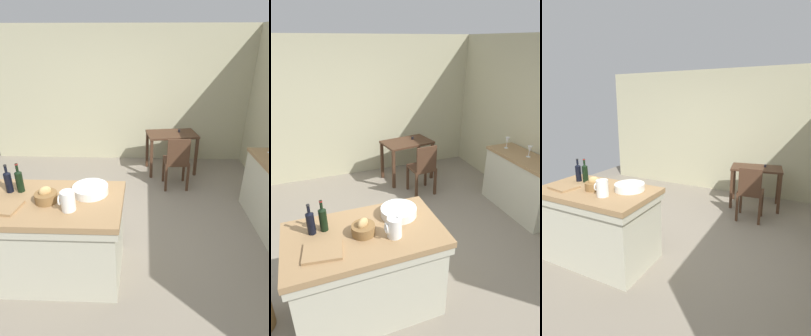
% 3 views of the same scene
% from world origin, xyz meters
% --- Properties ---
extents(ground_plane, '(6.76, 6.76, 0.00)m').
position_xyz_m(ground_plane, '(0.00, 0.00, 0.00)').
color(ground_plane, gray).
extents(wall_back, '(5.32, 0.12, 2.60)m').
position_xyz_m(wall_back, '(0.00, 2.60, 1.30)').
color(wall_back, '#B7B28E').
rests_on(wall_back, ground).
extents(island_table, '(1.43, 0.84, 0.92)m').
position_xyz_m(island_table, '(-0.42, -0.69, 0.50)').
color(island_table, '#99754C').
rests_on(island_table, ground).
extents(side_cabinet, '(0.52, 1.28, 0.90)m').
position_xyz_m(side_cabinet, '(2.26, 0.24, 0.45)').
color(side_cabinet, '#99754C').
rests_on(side_cabinet, ground).
extents(writing_desk, '(0.97, 0.69, 0.81)m').
position_xyz_m(writing_desk, '(1.01, 1.94, 0.64)').
color(writing_desk, '#472D1E').
rests_on(writing_desk, ground).
extents(wooden_chair, '(0.42, 0.42, 0.92)m').
position_xyz_m(wooden_chair, '(1.04, 1.26, 0.50)').
color(wooden_chair, '#472D1E').
rests_on(wooden_chair, ground).
extents(pitcher, '(0.17, 0.13, 0.23)m').
position_xyz_m(pitcher, '(-0.18, -0.84, 1.02)').
color(pitcher, white).
rests_on(pitcher, island_table).
extents(wash_bowl, '(0.36, 0.36, 0.08)m').
position_xyz_m(wash_bowl, '(-0.04, -0.54, 0.96)').
color(wash_bowl, white).
rests_on(wash_bowl, island_table).
extents(bread_basket, '(0.21, 0.21, 0.16)m').
position_xyz_m(bread_basket, '(-0.43, -0.71, 0.98)').
color(bread_basket, brown).
rests_on(bread_basket, island_table).
extents(cutting_board, '(0.35, 0.29, 0.02)m').
position_xyz_m(cutting_board, '(-0.80, -0.83, 0.93)').
color(cutting_board, '#99754C').
rests_on(cutting_board, island_table).
extents(wine_bottle_dark, '(0.07, 0.07, 0.31)m').
position_xyz_m(wine_bottle_dark, '(-0.75, -0.52, 1.04)').
color(wine_bottle_dark, black).
rests_on(wine_bottle_dark, island_table).
extents(wine_bottle_amber, '(0.07, 0.07, 0.30)m').
position_xyz_m(wine_bottle_amber, '(-0.86, -0.54, 1.04)').
color(wine_bottle_amber, black).
rests_on(wine_bottle_amber, island_table).
extents(wine_glass_left, '(0.07, 0.07, 0.17)m').
position_xyz_m(wine_glass_left, '(2.31, 0.25, 1.02)').
color(wine_glass_left, white).
rests_on(wine_glass_left, side_cabinet).
extents(wine_glass_middle, '(0.07, 0.07, 0.18)m').
position_xyz_m(wine_glass_middle, '(2.25, 0.68, 1.03)').
color(wine_glass_middle, white).
rests_on(wine_glass_middle, side_cabinet).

